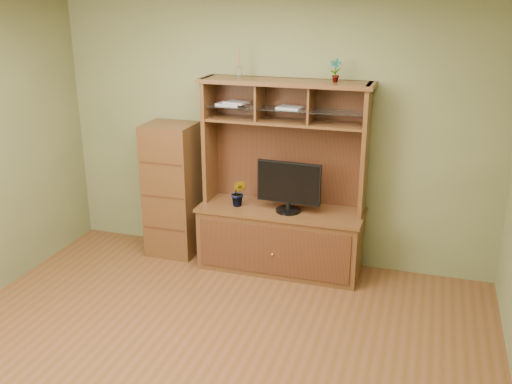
% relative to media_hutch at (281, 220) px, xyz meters
% --- Properties ---
extents(room, '(4.54, 4.04, 2.74)m').
position_rel_media_hutch_xyz_m(room, '(-0.16, -1.73, 0.83)').
color(room, brown).
rests_on(room, ground).
extents(media_hutch, '(1.66, 0.61, 1.90)m').
position_rel_media_hutch_xyz_m(media_hutch, '(0.00, 0.00, 0.00)').
color(media_hutch, '#492815').
rests_on(media_hutch, room).
extents(monitor, '(0.63, 0.24, 0.50)m').
position_rel_media_hutch_xyz_m(monitor, '(0.09, -0.08, 0.39)').
color(monitor, black).
rests_on(monitor, media_hutch).
extents(orchid_plant, '(0.16, 0.13, 0.28)m').
position_rel_media_hutch_xyz_m(orchid_plant, '(-0.42, -0.08, 0.27)').
color(orchid_plant, '#395D20').
rests_on(orchid_plant, media_hutch).
extents(top_plant, '(0.12, 0.08, 0.21)m').
position_rel_media_hutch_xyz_m(top_plant, '(0.46, 0.08, 1.48)').
color(top_plant, '#3A6623').
rests_on(top_plant, media_hutch).
extents(reed_diffuser, '(0.06, 0.06, 0.29)m').
position_rel_media_hutch_xyz_m(reed_diffuser, '(-0.46, 0.08, 1.49)').
color(reed_diffuser, silver).
rests_on(reed_diffuser, media_hutch).
extents(magazines, '(0.86, 0.22, 0.04)m').
position_rel_media_hutch_xyz_m(magazines, '(-0.34, 0.08, 1.13)').
color(magazines, '#B0B0B5').
rests_on(magazines, media_hutch).
extents(side_cabinet, '(0.50, 0.46, 1.41)m').
position_rel_media_hutch_xyz_m(side_cabinet, '(-1.20, 0.02, 0.18)').
color(side_cabinet, '#492815').
rests_on(side_cabinet, room).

